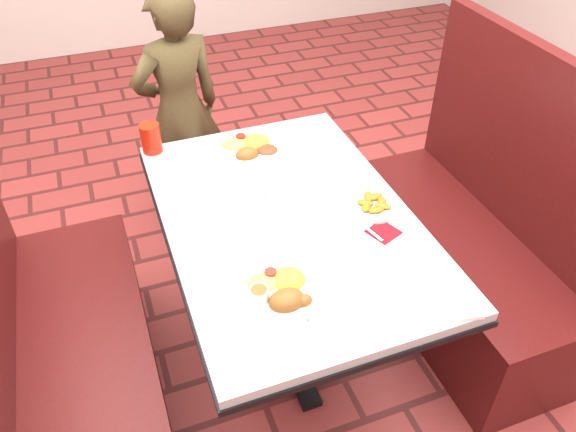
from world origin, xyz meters
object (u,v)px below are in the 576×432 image
object	(u,v)px
diner_person	(180,112)
dining_table	(288,237)
far_dinner_plate	(250,145)
booth_bench_right	(465,251)
plantain_plate	(373,205)
red_tumbler	(151,138)
booth_bench_left	(71,362)
near_dinner_plate	(282,288)

from	to	relation	value
diner_person	dining_table	bearing A→B (deg)	84.17
dining_table	far_dinner_plate	size ratio (longest dim) A/B	4.51
booth_bench_right	plantain_plate	distance (m)	0.67
plantain_plate	red_tumbler	world-z (taller)	red_tumbler
booth_bench_right	diner_person	world-z (taller)	diner_person
dining_table	booth_bench_right	bearing A→B (deg)	0.00
booth_bench_left	plantain_plate	world-z (taller)	booth_bench_left
booth_bench_left	red_tumbler	size ratio (longest dim) A/B	10.41
near_dinner_plate	plantain_plate	size ratio (longest dim) A/B	1.34
booth_bench_left	plantain_plate	xyz separation A→B (m)	(1.08, -0.06, 0.43)
far_dinner_plate	red_tumbler	world-z (taller)	red_tumbler
dining_table	booth_bench_left	world-z (taller)	booth_bench_left
far_dinner_plate	booth_bench_left	bearing A→B (deg)	-151.95
booth_bench_right	near_dinner_plate	world-z (taller)	booth_bench_right
dining_table	plantain_plate	xyz separation A→B (m)	(0.29, -0.06, 0.11)
dining_table	booth_bench_right	world-z (taller)	booth_bench_right
booth_bench_left	red_tumbler	xyz separation A→B (m)	(0.44, 0.56, 0.48)
booth_bench_right	far_dinner_plate	xyz separation A→B (m)	(-0.79, 0.43, 0.45)
diner_person	plantain_plate	size ratio (longest dim) A/B	6.71
near_dinner_plate	plantain_plate	distance (m)	0.50
diner_person	red_tumbler	distance (m)	0.61
booth_bench_right	booth_bench_left	bearing A→B (deg)	180.00
near_dinner_plate	far_dinner_plate	bearing A→B (deg)	79.31
far_dinner_plate	near_dinner_plate	bearing A→B (deg)	-100.69
near_dinner_plate	far_dinner_plate	size ratio (longest dim) A/B	0.90
dining_table	booth_bench_right	size ratio (longest dim) A/B	1.01
far_dinner_plate	dining_table	bearing A→B (deg)	-90.54
dining_table	near_dinner_plate	xyz separation A→B (m)	(-0.14, -0.32, 0.12)
booth_bench_left	booth_bench_right	bearing A→B (deg)	0.00
plantain_plate	red_tumbler	distance (m)	0.89
dining_table	red_tumbler	bearing A→B (deg)	122.26
dining_table	diner_person	world-z (taller)	diner_person
far_dinner_plate	plantain_plate	distance (m)	0.56
diner_person	plantain_plate	bearing A→B (deg)	97.05
plantain_plate	diner_person	bearing A→B (deg)	110.75
booth_bench_left	red_tumbler	bearing A→B (deg)	51.52
booth_bench_left	diner_person	bearing A→B (deg)	59.44
diner_person	booth_bench_right	bearing A→B (deg)	117.23
diner_person	far_dinner_plate	size ratio (longest dim) A/B	4.52
near_dinner_plate	booth_bench_right	bearing A→B (deg)	19.12
diner_person	far_dinner_plate	world-z (taller)	diner_person
dining_table	near_dinner_plate	world-z (taller)	near_dinner_plate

